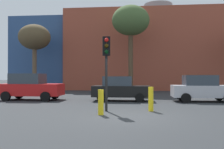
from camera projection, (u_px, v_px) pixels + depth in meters
ground_plane at (129, 116)px, 10.04m from camera, size 200.00×200.00×0.00m
building_backdrop at (158, 54)px, 34.36m from camera, size 38.11×13.16×11.83m
parked_car_1 at (30, 87)px, 17.02m from camera, size 4.27×2.09×1.85m
parked_car_2 at (120, 89)px, 16.41m from camera, size 3.83×1.88×1.66m
parked_car_3 at (202, 88)px, 15.89m from camera, size 4.00×1.96×1.73m
traffic_light_island at (106, 56)px, 11.50m from camera, size 0.40×0.39×3.54m
bare_tree_1 at (131, 22)px, 24.85m from camera, size 3.84×3.84×8.93m
bare_tree_2 at (35, 38)px, 26.85m from camera, size 3.48×3.48×7.40m
bollard_yellow_0 at (101, 102)px, 10.39m from camera, size 0.24×0.24×1.08m
bollard_yellow_1 at (151, 99)px, 11.51m from camera, size 0.24×0.24×1.15m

